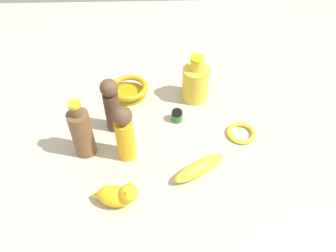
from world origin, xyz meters
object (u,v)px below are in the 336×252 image
person_figure_adult (125,133)px  bottle_short (196,82)px  cat_figurine (118,195)px  bangle (241,133)px  banana (199,168)px  bowl (129,89)px  bottle_tall (82,132)px  nail_polish_jar (177,116)px  person_figure_child (112,104)px

person_figure_adult → bottle_short: bearing=-131.3°
person_figure_adult → cat_figurine: (0.01, 0.17, -0.06)m
bangle → banana: bearing=43.9°
person_figure_adult → bowl: size_ratio=1.41×
banana → cat_figurine: bearing=171.5°
bottle_tall → nail_polish_jar: bottle_tall is taller
banana → bottle_short: bottle_short is taller
bangle → cat_figurine: size_ratio=0.72×
person_figure_child → bottle_short: size_ratio=1.14×
cat_figurine → bottle_tall: (0.12, -0.19, 0.05)m
bottle_short → nail_polish_jar: (0.07, 0.12, -0.05)m
person_figure_adult → nail_polish_jar: (-0.16, -0.15, -0.08)m
bangle → bottle_short: bottle_short is taller
bowl → bangle: bearing=150.7°
bangle → bottle_short: size_ratio=0.55×
person_figure_adult → banana: bearing=160.9°
person_figure_child → bowl: bearing=-103.9°
person_figure_child → nail_polish_jar: bearing=-172.5°
person_figure_child → banana: size_ratio=1.15×
bottle_tall → bowl: size_ratio=1.45×
person_figure_child → bowl: 0.19m
bottle_tall → banana: bearing=164.5°
bangle → bottle_tall: bottle_tall is taller
person_figure_adult → cat_figurine: bearing=85.2°
bottle_tall → nail_polish_jar: (-0.29, -0.13, -0.07)m
bangle → bottle_tall: bearing=6.1°
cat_figurine → banana: (-0.23, -0.09, -0.02)m
bowl → nail_polish_jar: bowl is taller
bottle_short → bottle_tall: (0.36, 0.24, 0.02)m
person_figure_child → bowl: person_figure_child is taller
bangle → cat_figurine: cat_figurine is taller
person_figure_adult → bottle_short: 0.36m
person_figure_adult → cat_figurine: size_ratio=1.52×
person_figure_adult → bottle_tall: size_ratio=0.98×
person_figure_child → person_figure_adult: bearing=111.4°
bottle_short → bowl: bottle_short is taller
person_figure_adult → cat_figurine: person_figure_adult is taller
bowl → nail_polish_jar: 0.22m
bottle_tall → nail_polish_jar: 0.33m
banana → person_figure_adult: bearing=130.1°
person_figure_child → banana: (-0.26, 0.20, -0.08)m
person_figure_child → bottle_short: 0.32m
bangle → bottle_short: 0.24m
bangle → nail_polish_jar: nail_polish_jar is taller
bowl → cat_figurine: bearing=89.1°
person_figure_adult → bangle: size_ratio=2.10×
person_figure_child → banana: 0.34m
bangle → nail_polish_jar: size_ratio=2.38×
bottle_short → bowl: bearing=-5.0°
person_figure_child → nail_polish_jar: (-0.21, -0.03, -0.09)m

